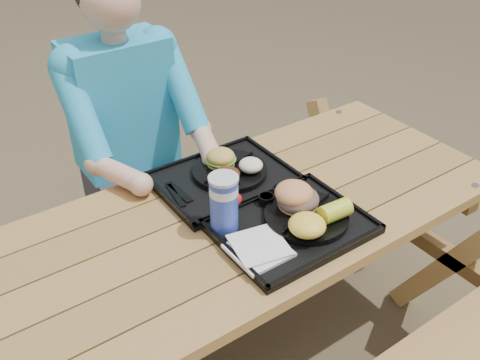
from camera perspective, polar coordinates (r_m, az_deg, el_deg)
picnic_table at (r=1.95m, az=0.00°, el=-12.34°), size 1.80×1.49×0.75m
tray_near at (r=1.64m, az=5.46°, el=-5.05°), size 0.45×0.35×0.02m
tray_far at (r=1.84m, az=-1.72°, el=0.03°), size 0.45×0.35×0.02m
plate_near at (r=1.65m, az=7.08°, el=-3.90°), size 0.26×0.26×0.02m
plate_far at (r=1.85m, az=-1.12°, el=0.98°), size 0.26×0.26×0.02m
napkin_stack at (r=1.53m, az=1.99°, el=-7.40°), size 0.16×0.16×0.02m
soda_cup at (r=1.57m, az=-1.73°, el=-2.57°), size 0.08×0.08×0.17m
condiment_bbq at (r=1.71m, az=2.82°, el=-2.09°), size 0.05×0.05×0.03m
condiment_mustard at (r=1.74m, az=4.41°, el=-1.33°), size 0.06×0.06×0.03m
sandwich at (r=1.64m, az=6.28°, el=-0.96°), size 0.13×0.13×0.13m
mac_cheese at (r=1.56m, az=7.17°, el=-4.80°), size 0.11×0.11×0.06m
corn_cob at (r=1.63m, az=10.10°, el=-3.27°), size 0.10×0.10×0.06m
cutlery_far at (r=1.77m, az=-6.52°, el=-1.26°), size 0.03×0.14×0.01m
burger at (r=1.84m, az=-2.08°, el=2.86°), size 0.10×0.10×0.09m
baked_beans at (r=1.78m, az=-1.42°, el=0.61°), size 0.09×0.09×0.04m
potato_salad at (r=1.82m, az=1.16°, el=1.59°), size 0.08×0.08×0.05m
diner at (r=2.24m, az=-11.63°, el=2.45°), size 0.48×0.84×1.28m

